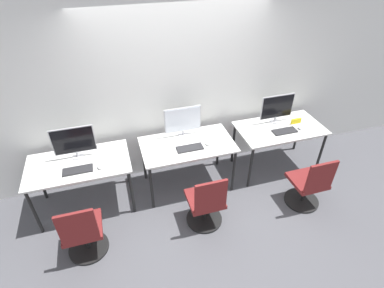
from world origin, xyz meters
name	(u,v)px	position (x,y,z in m)	size (l,w,h in m)	color
ground_plane	(195,200)	(0.00, 0.00, 0.00)	(20.00, 20.00, 0.00)	#4C4C51
wall_back	(177,87)	(0.00, 0.85, 1.40)	(12.00, 0.05, 2.80)	silver
desk_left	(79,168)	(-1.46, 0.36, 0.68)	(1.29, 0.73, 0.76)	silver
monitor_left	(74,142)	(-1.46, 0.51, 1.00)	(0.53, 0.15, 0.45)	#B2B2B7
keyboard_left	(78,170)	(-1.46, 0.21, 0.77)	(0.36, 0.15, 0.02)	#262628
mouse_left	(100,167)	(-1.20, 0.19, 0.77)	(0.06, 0.09, 0.03)	silver
office_chair_left	(83,234)	(-1.48, -0.44, 0.35)	(0.48, 0.48, 0.86)	black
desk_center	(188,148)	(0.00, 0.36, 0.68)	(1.29, 0.73, 0.76)	silver
monitor_center	(183,121)	(0.00, 0.60, 1.00)	(0.53, 0.15, 0.45)	#B2B2B7
keyboard_center	(190,148)	(0.00, 0.25, 0.77)	(0.36, 0.15, 0.02)	#262628
mouse_center	(207,143)	(0.26, 0.27, 0.77)	(0.06, 0.09, 0.03)	silver
office_chair_center	(206,205)	(0.01, -0.43, 0.35)	(0.48, 0.48, 0.86)	black
desk_right	(279,132)	(1.46, 0.36, 0.68)	(1.29, 0.73, 0.76)	silver
monitor_right	(277,108)	(1.46, 0.54, 1.00)	(0.53, 0.15, 0.45)	#B2B2B7
keyboard_right	(285,131)	(1.46, 0.24, 0.77)	(0.36, 0.15, 0.02)	#262628
mouse_right	(300,128)	(1.72, 0.24, 0.77)	(0.06, 0.09, 0.03)	silver
office_chair_right	(309,186)	(1.46, -0.51, 0.35)	(0.48, 0.48, 0.86)	black
placard_right	(296,121)	(1.75, 0.40, 0.80)	(0.16, 0.03, 0.08)	yellow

